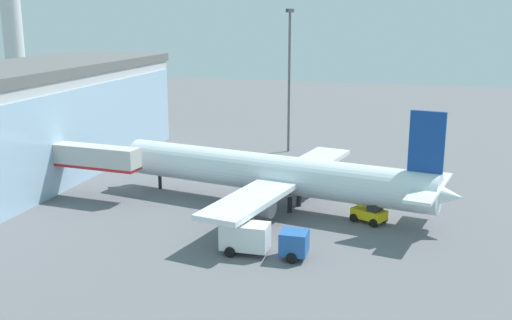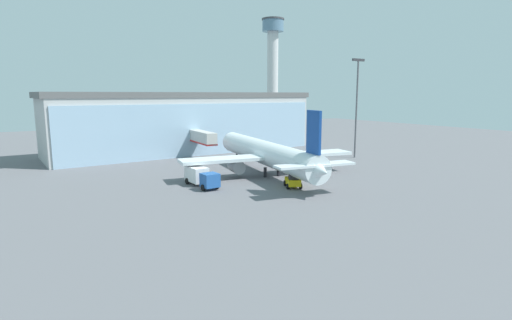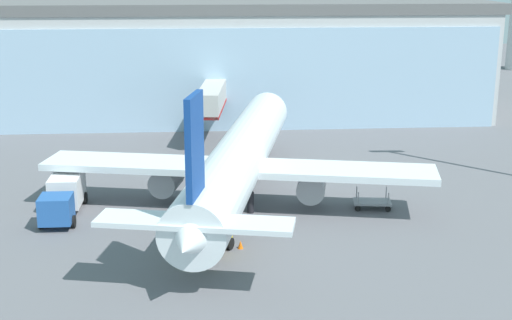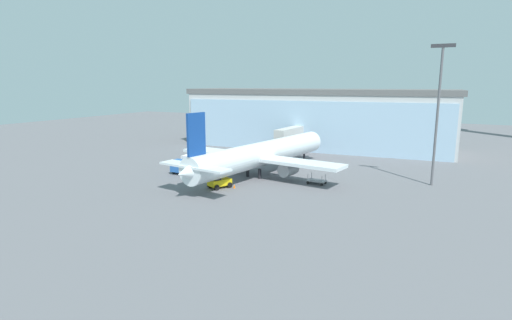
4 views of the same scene
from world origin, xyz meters
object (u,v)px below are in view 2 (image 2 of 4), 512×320
(control_tower, at_px, (273,63))
(apron_light_mast, at_px, (357,100))
(airplane, at_px, (267,154))
(safety_cone_nose, at_px, (301,183))
(jet_bridge, at_px, (200,137))
(catering_truck, at_px, (201,176))
(safety_cone_wingtip, at_px, (196,182))
(baggage_cart, at_px, (319,167))
(pushback_tug, at_px, (293,181))

(control_tower, distance_m, apron_light_mast, 70.51)
(airplane, distance_m, safety_cone_nose, 9.74)
(jet_bridge, height_order, catering_truck, jet_bridge)
(airplane, bearing_deg, catering_truck, 109.32)
(safety_cone_wingtip, bearing_deg, catering_truck, -89.18)
(jet_bridge, xyz_separation_m, control_tower, (51.40, 49.35, 20.06))
(airplane, bearing_deg, baggage_cart, -89.66)
(control_tower, bearing_deg, baggage_cart, -118.22)
(jet_bridge, bearing_deg, baggage_cart, -147.62)
(safety_cone_nose, bearing_deg, control_tower, 58.60)
(safety_cone_nose, xyz_separation_m, safety_cone_wingtip, (-12.97, 8.74, 0.00))
(apron_light_mast, xyz_separation_m, pushback_tug, (-27.71, -15.26, -11.00))
(control_tower, distance_m, baggage_cart, 85.41)
(jet_bridge, relative_size, airplane, 0.36)
(control_tower, xyz_separation_m, safety_cone_nose, (-48.75, -79.84, -24.21))
(airplane, relative_size, baggage_cart, 12.98)
(pushback_tug, bearing_deg, jet_bridge, 26.35)
(jet_bridge, bearing_deg, safety_cone_nose, -171.56)
(baggage_cart, height_order, pushback_tug, pushback_tug)
(catering_truck, height_order, safety_cone_nose, catering_truck)
(apron_light_mast, distance_m, airplane, 27.54)
(pushback_tug, bearing_deg, airplane, 13.83)
(catering_truck, bearing_deg, safety_cone_nose, 59.29)
(apron_light_mast, xyz_separation_m, safety_cone_wingtip, (-38.63, -5.67, -11.70))
(jet_bridge, xyz_separation_m, safety_cone_nose, (2.66, -30.50, -4.14))
(control_tower, xyz_separation_m, pushback_tug, (-50.80, -80.70, -23.51))
(catering_truck, distance_m, baggage_cart, 22.97)
(control_tower, height_order, apron_light_mast, control_tower)
(control_tower, xyz_separation_m, airplane, (-48.78, -70.66, -20.97))
(baggage_cart, bearing_deg, control_tower, -113.54)
(baggage_cart, bearing_deg, safety_cone_wingtip, 1.85)
(pushback_tug, bearing_deg, apron_light_mast, -35.90)
(jet_bridge, bearing_deg, pushback_tug, -175.44)
(jet_bridge, distance_m, safety_cone_wingtip, 24.43)
(airplane, relative_size, safety_cone_nose, 68.93)
(control_tower, height_order, pushback_tug, control_tower)
(jet_bridge, xyz_separation_m, apron_light_mast, (28.31, -16.09, 7.56))
(jet_bridge, height_order, apron_light_mast, apron_light_mast)
(control_tower, distance_m, safety_cone_nose, 96.63)
(airplane, relative_size, safety_cone_wingtip, 68.93)
(airplane, distance_m, safety_cone_wingtip, 13.35)
(safety_cone_nose, height_order, safety_cone_wingtip, same)
(apron_light_mast, distance_m, catering_truck, 40.70)
(safety_cone_nose, bearing_deg, apron_light_mast, 29.32)
(control_tower, xyz_separation_m, baggage_cart, (-38.76, -72.24, -23.98))
(jet_bridge, height_order, control_tower, control_tower)
(control_tower, xyz_separation_m, apron_light_mast, (-23.09, -65.44, -12.50))
(baggage_cart, height_order, safety_cone_nose, baggage_cart)
(airplane, xyz_separation_m, safety_cone_nose, (0.03, -9.19, -3.23))
(apron_light_mast, bearing_deg, airplane, -168.51)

